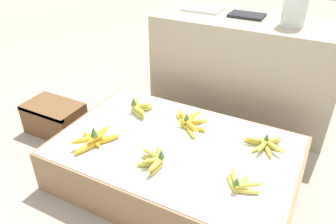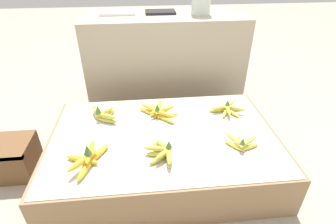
{
  "view_description": "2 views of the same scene",
  "coord_description": "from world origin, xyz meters",
  "px_view_note": "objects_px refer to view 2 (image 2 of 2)",
  "views": [
    {
      "loc": [
        0.59,
        -1.21,
        1.27
      ],
      "look_at": [
        -0.04,
        -0.0,
        0.43
      ],
      "focal_mm": 35.0,
      "sensor_mm": 36.0,
      "label": 1
    },
    {
      "loc": [
        -0.09,
        -1.14,
        1.11
      ],
      "look_at": [
        0.03,
        0.04,
        0.36
      ],
      "focal_mm": 28.0,
      "sensor_mm": 36.0,
      "label": 2
    }
  ],
  "objects_px": {
    "banana_bunch_middle_left": "(103,114)",
    "banana_bunch_middle_midleft": "(159,112)",
    "wooden_crate": "(0,158)",
    "foam_tray_white": "(118,12)",
    "banana_bunch_front_midright": "(241,143)",
    "banana_bunch_middle_midright": "(228,109)",
    "banana_bunch_front_left": "(88,158)",
    "banana_bunch_front_midleft": "(163,152)"
  },
  "relations": [
    {
      "from": "banana_bunch_middle_left",
      "to": "banana_bunch_middle_midleft",
      "type": "xyz_separation_m",
      "value": [
        0.33,
        0.0,
        -0.01
      ]
    },
    {
      "from": "wooden_crate",
      "to": "foam_tray_white",
      "type": "relative_size",
      "value": 1.44
    },
    {
      "from": "banana_bunch_front_midright",
      "to": "banana_bunch_middle_midright",
      "type": "height_order",
      "value": "banana_bunch_front_midright"
    },
    {
      "from": "wooden_crate",
      "to": "banana_bunch_front_left",
      "type": "relative_size",
      "value": 1.47
    },
    {
      "from": "banana_bunch_front_midleft",
      "to": "banana_bunch_front_midright",
      "type": "relative_size",
      "value": 1.17
    },
    {
      "from": "banana_bunch_front_midleft",
      "to": "banana_bunch_middle_midright",
      "type": "relative_size",
      "value": 0.95
    },
    {
      "from": "wooden_crate",
      "to": "foam_tray_white",
      "type": "xyz_separation_m",
      "value": [
        0.67,
        0.86,
        0.6
      ]
    },
    {
      "from": "banana_bunch_middle_midleft",
      "to": "banana_bunch_middle_midright",
      "type": "xyz_separation_m",
      "value": [
        0.43,
        -0.01,
        -0.0
      ]
    },
    {
      "from": "banana_bunch_front_midleft",
      "to": "banana_bunch_middle_midright",
      "type": "bearing_deg",
      "value": 40.2
    },
    {
      "from": "banana_bunch_front_midleft",
      "to": "banana_bunch_middle_midright",
      "type": "distance_m",
      "value": 0.57
    },
    {
      "from": "banana_bunch_front_left",
      "to": "banana_bunch_front_midleft",
      "type": "bearing_deg",
      "value": 1.39
    },
    {
      "from": "banana_bunch_middle_midleft",
      "to": "banana_bunch_front_midright",
      "type": "bearing_deg",
      "value": -40.61
    },
    {
      "from": "banana_bunch_front_left",
      "to": "banana_bunch_front_midright",
      "type": "xyz_separation_m",
      "value": [
        0.75,
        0.04,
        -0.01
      ]
    },
    {
      "from": "banana_bunch_middle_left",
      "to": "foam_tray_white",
      "type": "xyz_separation_m",
      "value": [
        0.09,
        0.72,
        0.42
      ]
    },
    {
      "from": "banana_bunch_front_midright",
      "to": "banana_bunch_front_midleft",
      "type": "bearing_deg",
      "value": -174.9
    },
    {
      "from": "banana_bunch_middle_left",
      "to": "banana_bunch_middle_midleft",
      "type": "bearing_deg",
      "value": 0.68
    },
    {
      "from": "wooden_crate",
      "to": "banana_bunch_front_midright",
      "type": "height_order",
      "value": "banana_bunch_front_midright"
    },
    {
      "from": "wooden_crate",
      "to": "banana_bunch_middle_left",
      "type": "distance_m",
      "value": 0.62
    },
    {
      "from": "wooden_crate",
      "to": "banana_bunch_middle_midright",
      "type": "xyz_separation_m",
      "value": [
        1.33,
        0.13,
        0.16
      ]
    },
    {
      "from": "banana_bunch_middle_left",
      "to": "banana_bunch_middle_midright",
      "type": "bearing_deg",
      "value": -0.13
    },
    {
      "from": "wooden_crate",
      "to": "foam_tray_white",
      "type": "distance_m",
      "value": 1.24
    },
    {
      "from": "banana_bunch_front_left",
      "to": "banana_bunch_front_midleft",
      "type": "xyz_separation_m",
      "value": [
        0.35,
        0.01,
        -0.0
      ]
    },
    {
      "from": "banana_bunch_front_midleft",
      "to": "banana_bunch_middle_left",
      "type": "height_order",
      "value": "banana_bunch_middle_left"
    },
    {
      "from": "banana_bunch_front_midright",
      "to": "banana_bunch_middle_midright",
      "type": "relative_size",
      "value": 0.81
    },
    {
      "from": "banana_bunch_front_left",
      "to": "banana_bunch_middle_midleft",
      "type": "relative_size",
      "value": 1.04
    },
    {
      "from": "banana_bunch_front_midleft",
      "to": "banana_bunch_front_left",
      "type": "bearing_deg",
      "value": -178.61
    },
    {
      "from": "banana_bunch_middle_midright",
      "to": "foam_tray_white",
      "type": "distance_m",
      "value": 1.08
    },
    {
      "from": "banana_bunch_middle_left",
      "to": "banana_bunch_middle_midright",
      "type": "height_order",
      "value": "banana_bunch_middle_left"
    },
    {
      "from": "wooden_crate",
      "to": "banana_bunch_front_left",
      "type": "height_order",
      "value": "banana_bunch_front_left"
    },
    {
      "from": "banana_bunch_middle_midleft",
      "to": "foam_tray_white",
      "type": "height_order",
      "value": "foam_tray_white"
    },
    {
      "from": "banana_bunch_front_midright",
      "to": "foam_tray_white",
      "type": "height_order",
      "value": "foam_tray_white"
    },
    {
      "from": "foam_tray_white",
      "to": "banana_bunch_front_midleft",
      "type": "bearing_deg",
      "value": -78.02
    },
    {
      "from": "foam_tray_white",
      "to": "banana_bunch_middle_midright",
      "type": "bearing_deg",
      "value": -47.41
    },
    {
      "from": "banana_bunch_front_left",
      "to": "banana_bunch_middle_midright",
      "type": "height_order",
      "value": "banana_bunch_front_left"
    },
    {
      "from": "wooden_crate",
      "to": "banana_bunch_front_midleft",
      "type": "bearing_deg",
      "value": -14.73
    },
    {
      "from": "banana_bunch_front_left",
      "to": "foam_tray_white",
      "type": "relative_size",
      "value": 0.98
    },
    {
      "from": "banana_bunch_front_left",
      "to": "banana_bunch_middle_midright",
      "type": "relative_size",
      "value": 1.15
    },
    {
      "from": "banana_bunch_front_midright",
      "to": "banana_bunch_middle_left",
      "type": "xyz_separation_m",
      "value": [
        -0.73,
        0.33,
        0.01
      ]
    },
    {
      "from": "banana_bunch_front_left",
      "to": "foam_tray_white",
      "type": "height_order",
      "value": "foam_tray_white"
    },
    {
      "from": "banana_bunch_middle_midright",
      "to": "foam_tray_white",
      "type": "height_order",
      "value": "foam_tray_white"
    },
    {
      "from": "banana_bunch_front_left",
      "to": "banana_bunch_middle_left",
      "type": "relative_size",
      "value": 1.45
    },
    {
      "from": "wooden_crate",
      "to": "banana_bunch_front_left",
      "type": "xyz_separation_m",
      "value": [
        0.55,
        -0.24,
        0.17
      ]
    }
  ]
}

